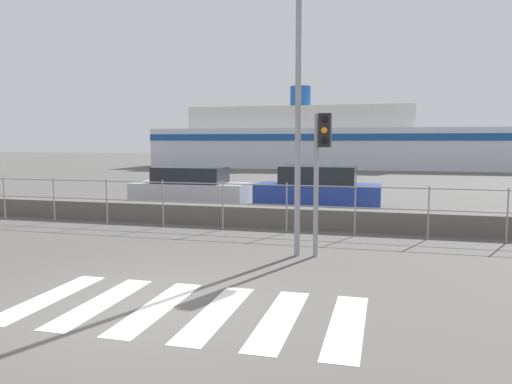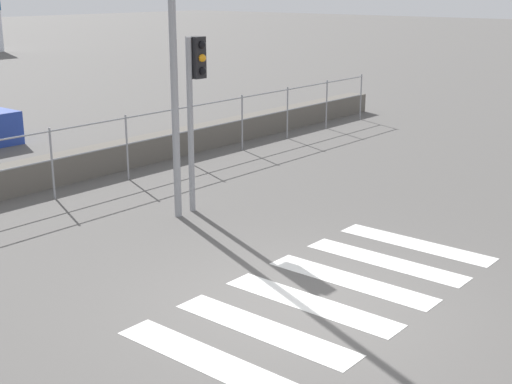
{
  "view_description": "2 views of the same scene",
  "coord_description": "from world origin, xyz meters",
  "px_view_note": "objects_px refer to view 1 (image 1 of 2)",
  "views": [
    {
      "loc": [
        3.35,
        -6.38,
        2.4
      ],
      "look_at": [
        1.16,
        2.0,
        1.5
      ],
      "focal_mm": 35.0,
      "sensor_mm": 36.0,
      "label": 1
    },
    {
      "loc": [
        -6.35,
        -4.59,
        3.72
      ],
      "look_at": [
        0.36,
        1.0,
        1.2
      ],
      "focal_mm": 50.0,
      "sensor_mm": 36.0,
      "label": 2
    }
  ],
  "objects_px": {
    "streetlamp": "(296,76)",
    "parked_car_silver": "(190,187)",
    "traffic_light_far": "(321,152)",
    "parked_car_blue": "(318,189)",
    "ferry_boat": "(337,142)"
  },
  "relations": [
    {
      "from": "traffic_light_far",
      "to": "parked_car_silver",
      "type": "relative_size",
      "value": 0.65
    },
    {
      "from": "traffic_light_far",
      "to": "parked_car_silver",
      "type": "bearing_deg",
      "value": 127.55
    },
    {
      "from": "traffic_light_far",
      "to": "parked_car_blue",
      "type": "distance_m",
      "value": 8.15
    },
    {
      "from": "streetlamp",
      "to": "parked_car_silver",
      "type": "height_order",
      "value": "streetlamp"
    },
    {
      "from": "streetlamp",
      "to": "parked_car_blue",
      "type": "xyz_separation_m",
      "value": [
        -0.63,
        8.22,
        -3.03
      ]
    },
    {
      "from": "streetlamp",
      "to": "parked_car_blue",
      "type": "distance_m",
      "value": 8.78
    },
    {
      "from": "streetlamp",
      "to": "ferry_boat",
      "type": "distance_m",
      "value": 34.14
    },
    {
      "from": "traffic_light_far",
      "to": "ferry_boat",
      "type": "distance_m",
      "value": 33.86
    },
    {
      "from": "streetlamp",
      "to": "ferry_boat",
      "type": "height_order",
      "value": "ferry_boat"
    },
    {
      "from": "ferry_boat",
      "to": "parked_car_silver",
      "type": "bearing_deg",
      "value": -97.05
    },
    {
      "from": "streetlamp",
      "to": "ferry_boat",
      "type": "relative_size",
      "value": 0.17
    },
    {
      "from": "parked_car_silver",
      "to": "ferry_boat",
      "type": "bearing_deg",
      "value": 82.95
    },
    {
      "from": "parked_car_blue",
      "to": "parked_car_silver",
      "type": "bearing_deg",
      "value": -180.0
    },
    {
      "from": "traffic_light_far",
      "to": "parked_car_blue",
      "type": "relative_size",
      "value": 0.66
    },
    {
      "from": "ferry_boat",
      "to": "parked_car_silver",
      "type": "xyz_separation_m",
      "value": [
        -3.19,
        -25.81,
        -1.68
      ]
    }
  ]
}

